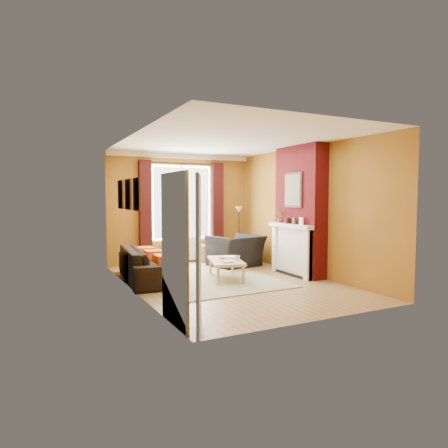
{
  "coord_description": "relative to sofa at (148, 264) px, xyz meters",
  "views": [
    {
      "loc": [
        -3.61,
        -7.01,
        1.72
      ],
      "look_at": [
        0.0,
        0.25,
        1.15
      ],
      "focal_mm": 32.0,
      "sensor_mm": 36.0,
      "label": 1
    }
  ],
  "objects": [
    {
      "name": "book_a",
      "position": [
        1.27,
        -0.9,
        0.09
      ],
      "size": [
        0.23,
        0.29,
        0.02
      ],
      "primitive_type": "imported",
      "rotation": [
        0.0,
        0.0,
        0.14
      ],
      "color": "#999999",
      "rests_on": "coffee_table"
    },
    {
      "name": "book_b",
      "position": [
        1.59,
        -0.34,
        0.09
      ],
      "size": [
        0.38,
        0.4,
        0.02
      ],
      "primitive_type": "imported",
      "rotation": [
        0.0,
        0.0,
        -0.59
      ],
      "color": "#999999",
      "rests_on": "coffee_table"
    },
    {
      "name": "floor_lamp",
      "position": [
        2.93,
        1.49,
        0.81
      ],
      "size": [
        0.25,
        0.25,
        1.44
      ],
      "rotation": [
        0.0,
        0.0,
        -0.2
      ],
      "color": "black",
      "rests_on": "ground"
    },
    {
      "name": "room_walls",
      "position": [
        2.05,
        -0.61,
        1.05
      ],
      "size": [
        3.82,
        5.54,
        2.83
      ],
      "color": "#91611C",
      "rests_on": "ground"
    },
    {
      "name": "ground",
      "position": [
        1.42,
        -0.9,
        -0.33
      ],
      "size": [
        5.5,
        5.5,
        0.0
      ],
      "primitive_type": "plane",
      "color": "olive",
      "rests_on": "ground"
    },
    {
      "name": "tv_remote",
      "position": [
        1.46,
        -0.48,
        0.09
      ],
      "size": [
        0.07,
        0.17,
        0.02
      ],
      "rotation": [
        0.0,
        0.0,
        -0.11
      ],
      "color": "#28282B",
      "rests_on": "coffee_table"
    },
    {
      "name": "striped_rug",
      "position": [
        1.2,
        -0.32,
        -0.32
      ],
      "size": [
        2.47,
        3.37,
        0.02
      ],
      "rotation": [
        0.0,
        0.0,
        0.03
      ],
      "color": "#374C99",
      "rests_on": "ground"
    },
    {
      "name": "wicker_stool",
      "position": [
        1.93,
        1.5,
        -0.1
      ],
      "size": [
        0.45,
        0.45,
        0.46
      ],
      "rotation": [
        0.0,
        0.0,
        0.27
      ],
      "color": "olive",
      "rests_on": "ground"
    },
    {
      "name": "coffee_table",
      "position": [
        1.47,
        -0.63,
        0.03
      ],
      "size": [
        0.94,
        1.35,
        0.41
      ],
      "rotation": [
        0.0,
        0.0,
        -0.29
      ],
      "color": "#D9AC7D",
      "rests_on": "ground"
    },
    {
      "name": "mug",
      "position": [
        1.64,
        -0.83,
        0.13
      ],
      "size": [
        0.14,
        0.14,
        0.1
      ],
      "primitive_type": "imported",
      "rotation": [
        0.0,
        0.0,
        -0.52
      ],
      "color": "#999999",
      "rests_on": "coffee_table"
    },
    {
      "name": "sofa",
      "position": [
        0.0,
        0.0,
        0.0
      ],
      "size": [
        1.1,
        2.35,
        0.67
      ],
      "primitive_type": "imported",
      "rotation": [
        0.0,
        0.0,
        1.48
      ],
      "color": "black",
      "rests_on": "ground"
    },
    {
      "name": "armchair",
      "position": [
        2.37,
        0.62,
        0.05
      ],
      "size": [
        1.38,
        1.27,
        0.76
      ],
      "primitive_type": "imported",
      "rotation": [
        0.0,
        0.0,
        3.38
      ],
      "color": "black",
      "rests_on": "ground"
    }
  ]
}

